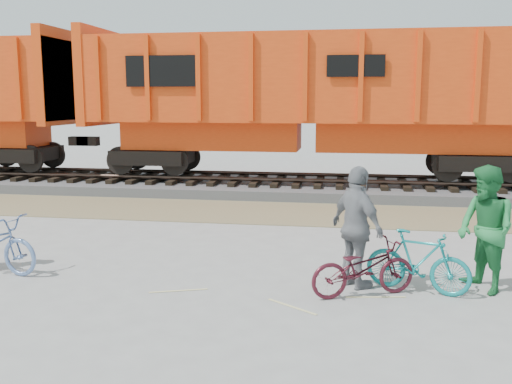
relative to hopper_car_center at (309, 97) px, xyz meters
The scene contains 9 objects.
ground 9.49m from the hopper_car_center, 91.72° to the right, with size 120.00×120.00×0.00m, color #9E9E99.
gravel_strip 4.61m from the hopper_car_center, 94.41° to the right, with size 120.00×3.00×0.02m, color #867453.
ballast_bed 2.87m from the hopper_car_center, behind, with size 120.00×4.00×0.30m, color slate.
track 2.55m from the hopper_car_center, behind, with size 120.00×2.60×0.24m.
hopper_car_center is the anchor object (origin of this frame).
bicycle_teal 9.86m from the hopper_car_center, 75.67° to the right, with size 0.45×1.60×0.96m, color teal.
bicycle_maroon 10.02m from the hopper_car_center, 80.90° to the right, with size 0.57×1.65×0.86m, color #4A1520.
person_man 9.85m from the hopper_car_center, 69.60° to the right, with size 0.95×0.74×1.95m, color #237B3D.
person_woman 9.49m from the hopper_car_center, 81.12° to the right, with size 1.12×0.47×1.92m, color gray.
Camera 1 is at (1.54, -8.93, 2.93)m, focal length 40.00 mm.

